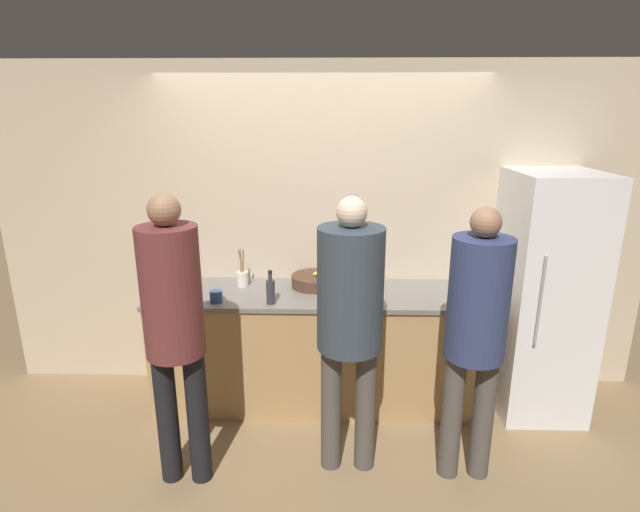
% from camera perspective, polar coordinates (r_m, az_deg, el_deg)
% --- Properties ---
extents(ground_plane, '(14.00, 14.00, 0.00)m').
position_cam_1_polar(ground_plane, '(3.88, -0.06, -18.90)').
color(ground_plane, '#8C704C').
extents(wall_back, '(5.20, 0.06, 2.60)m').
position_cam_1_polar(wall_back, '(4.01, 0.21, 2.83)').
color(wall_back, '#C6B293').
rests_on(wall_back, ground_plane).
extents(counter, '(2.55, 0.71, 0.91)m').
position_cam_1_polar(counter, '(3.98, 0.09, -10.24)').
color(counter, tan).
rests_on(counter, ground_plane).
extents(refrigerator, '(0.60, 0.74, 1.83)m').
position_cam_1_polar(refrigerator, '(4.08, 24.16, -4.09)').
color(refrigerator, white).
rests_on(refrigerator, ground_plane).
extents(person_left, '(0.34, 0.34, 1.81)m').
position_cam_1_polar(person_left, '(3.01, -16.36, -7.01)').
color(person_left, black).
rests_on(person_left, ground_plane).
extents(person_center, '(0.39, 0.39, 1.78)m').
position_cam_1_polar(person_center, '(2.99, 3.45, -6.25)').
color(person_center, '#4C4742').
rests_on(person_center, ground_plane).
extents(person_right, '(0.35, 0.35, 1.73)m').
position_cam_1_polar(person_right, '(3.08, 17.41, -7.48)').
color(person_right, '#4C4742').
rests_on(person_right, ground_plane).
extents(fruit_bowl, '(0.36, 0.36, 0.13)m').
position_cam_1_polar(fruit_bowl, '(3.89, -0.58, -2.82)').
color(fruit_bowl, '#4C3323').
rests_on(fruit_bowl, counter).
extents(utensil_crock, '(0.09, 0.09, 0.30)m').
position_cam_1_polar(utensil_crock, '(3.93, -8.86, -2.44)').
color(utensil_crock, silver).
rests_on(utensil_crock, counter).
extents(bottle_dark, '(0.06, 0.06, 0.25)m').
position_cam_1_polar(bottle_dark, '(3.55, -5.68, -3.97)').
color(bottle_dark, '#333338').
rests_on(bottle_dark, counter).
extents(cup_blue, '(0.09, 0.09, 0.08)m').
position_cam_1_polar(cup_blue, '(3.66, -11.79, -4.54)').
color(cup_blue, '#335184').
rests_on(cup_blue, counter).
extents(cup_red, '(0.07, 0.07, 0.08)m').
position_cam_1_polar(cup_red, '(3.96, 5.69, -2.65)').
color(cup_red, '#A33D33').
rests_on(cup_red, counter).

